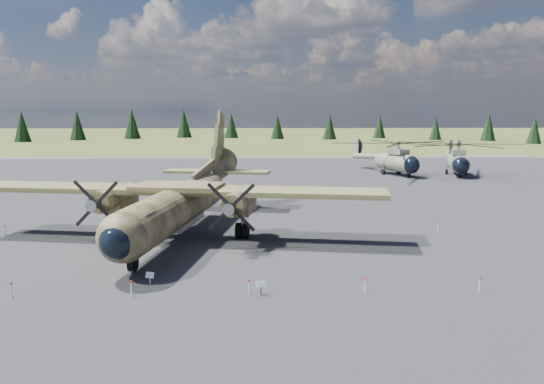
{
  "coord_description": "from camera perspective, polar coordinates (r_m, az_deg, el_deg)",
  "views": [
    {
      "loc": [
        2.28,
        -39.62,
        9.4
      ],
      "look_at": [
        3.7,
        2.0,
        3.0
      ],
      "focal_mm": 35.0,
      "sensor_mm": 36.0,
      "label": 1
    }
  ],
  "objects": [
    {
      "name": "helicopter_mid",
      "position": [
        81.97,
        19.39,
        4.04
      ],
      "size": [
        22.69,
        23.67,
        4.77
      ],
      "rotation": [
        0.0,
        0.0,
        -0.24
      ],
      "color": "slate",
      "rests_on": "ground"
    },
    {
      "name": "treeline",
      "position": [
        35.02,
        -17.12,
        0.77
      ],
      "size": [
        300.97,
        306.05,
        10.95
      ],
      "color": "black",
      "rests_on": "ground"
    },
    {
      "name": "info_placard_right",
      "position": [
        27.62,
        -1.2,
        -10.0
      ],
      "size": [
        0.55,
        0.35,
        0.8
      ],
      "rotation": [
        0.0,
        0.0,
        0.3
      ],
      "color": "gray",
      "rests_on": "ground"
    },
    {
      "name": "transport_plane",
      "position": [
        40.8,
        -9.62,
        -0.55
      ],
      "size": [
        30.68,
        27.63,
        10.11
      ],
      "rotation": [
        0.0,
        0.0,
        -0.17
      ],
      "color": "#393C20",
      "rests_on": "ground"
    },
    {
      "name": "barrier_fence",
      "position": [
        40.62,
        -5.79,
        -3.95
      ],
      "size": [
        33.12,
        29.62,
        0.85
      ],
      "color": "white",
      "rests_on": "ground"
    },
    {
      "name": "helicopter_near",
      "position": [
        79.76,
        13.2,
        4.23
      ],
      "size": [
        24.51,
        24.6,
        4.86
      ],
      "rotation": [
        0.0,
        0.0,
        0.35
      ],
      "color": "slate",
      "rests_on": "ground"
    },
    {
      "name": "ground",
      "position": [
        40.78,
        -5.12,
        -4.62
      ],
      "size": [
        500.0,
        500.0,
        0.0
      ],
      "primitive_type": "plane",
      "color": "brown",
      "rests_on": "ground"
    },
    {
      "name": "info_placard_left",
      "position": [
        29.95,
        -13.0,
        -8.83
      ],
      "size": [
        0.49,
        0.29,
        0.72
      ],
      "rotation": [
        0.0,
        0.0,
        -0.24
      ],
      "color": "gray",
      "rests_on": "ground"
    },
    {
      "name": "apron",
      "position": [
        50.55,
        -4.51,
        -2.0
      ],
      "size": [
        120.0,
        120.0,
        0.04
      ],
      "primitive_type": "cube",
      "color": "#5B5B60",
      "rests_on": "ground"
    }
  ]
}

